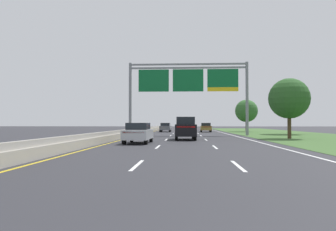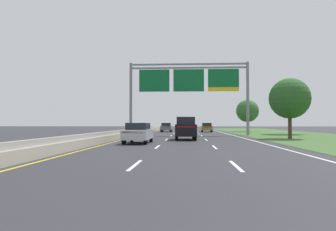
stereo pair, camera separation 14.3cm
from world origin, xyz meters
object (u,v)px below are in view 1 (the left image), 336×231
object	(u,v)px
car_silver_left_lane_sedan	(138,133)
roadside_tree_distant	(246,111)
car_black_centre_lane_suv	(185,128)
car_gold_right_lane_sedan	(206,127)
roadside_tree_far	(289,99)
roadside_tree_mid	(289,99)
car_grey_left_lane_sedan	(166,127)
pickup_truck_navy	(185,126)
overhead_sign_gantry	(188,83)

from	to	relation	value
car_silver_left_lane_sedan	roadside_tree_distant	distance (m)	36.28
car_black_centre_lane_suv	roadside_tree_distant	world-z (taller)	roadside_tree_distant
car_gold_right_lane_sedan	roadside_tree_far	world-z (taller)	roadside_tree_far
car_silver_left_lane_sedan	roadside_tree_mid	size ratio (longest dim) A/B	0.74
roadside_tree_distant	car_grey_left_lane_sedan	bearing A→B (deg)	-173.57
car_gold_right_lane_sedan	roadside_tree_distant	size ratio (longest dim) A/B	0.77
roadside_tree_far	car_gold_right_lane_sedan	bearing A→B (deg)	134.35
car_gold_right_lane_sedan	car_silver_left_lane_sedan	bearing A→B (deg)	168.12
car_silver_left_lane_sedan	roadside_tree_distant	world-z (taller)	roadside_tree_distant
pickup_truck_navy	roadside_tree_far	xyz separation A→B (m)	(14.28, -6.15, 3.75)
car_black_centre_lane_suv	car_gold_right_lane_sedan	world-z (taller)	car_black_centre_lane_suv
overhead_sign_gantry	car_silver_left_lane_sedan	distance (m)	17.10
car_gold_right_lane_sedan	roadside_tree_distant	bearing A→B (deg)	-73.71
roadside_tree_distant	roadside_tree_mid	bearing A→B (deg)	-91.48
car_black_centre_lane_suv	roadside_tree_far	size ratio (longest dim) A/B	0.64
car_gold_right_lane_sedan	overhead_sign_gantry	bearing A→B (deg)	169.42
car_gold_right_lane_sedan	roadside_tree_mid	size ratio (longest dim) A/B	0.74
pickup_truck_navy	car_silver_left_lane_sedan	size ratio (longest dim) A/B	1.22
roadside_tree_distant	car_black_centre_lane_suv	bearing A→B (deg)	-111.52
car_grey_left_lane_sedan	roadside_tree_distant	distance (m)	14.77
car_grey_left_lane_sedan	pickup_truck_navy	bearing A→B (deg)	-145.34
car_gold_right_lane_sedan	roadside_tree_far	xyz separation A→B (m)	(10.70, -10.94, 4.01)
overhead_sign_gantry	roadside_tree_mid	size ratio (longest dim) A/B	2.52
overhead_sign_gantry	roadside_tree_distant	world-z (taller)	overhead_sign_gantry
pickup_truck_navy	car_grey_left_lane_sedan	world-z (taller)	pickup_truck_navy
car_black_centre_lane_suv	roadside_tree_distant	size ratio (longest dim) A/B	0.83
pickup_truck_navy	overhead_sign_gantry	bearing A→B (deg)	-177.39
car_silver_left_lane_sedan	roadside_tree_distant	bearing A→B (deg)	-22.73
car_grey_left_lane_sedan	roadside_tree_mid	distance (m)	27.69
car_silver_left_lane_sedan	car_gold_right_lane_sedan	xyz separation A→B (m)	(7.17, 31.12, 0.00)
car_silver_left_lane_sedan	car_grey_left_lane_sedan	bearing A→B (deg)	0.70
car_black_centre_lane_suv	car_silver_left_lane_sedan	distance (m)	6.49
car_silver_left_lane_sedan	car_gold_right_lane_sedan	size ratio (longest dim) A/B	1.00
overhead_sign_gantry	car_black_centre_lane_suv	xyz separation A→B (m)	(-0.36, -10.23, -5.43)
car_gold_right_lane_sedan	roadside_tree_mid	distance (m)	24.61
car_black_centre_lane_suv	car_silver_left_lane_sedan	bearing A→B (deg)	144.83
car_gold_right_lane_sedan	pickup_truck_navy	bearing A→B (deg)	144.30
roadside_tree_distant	overhead_sign_gantry	bearing A→B (deg)	-121.14
overhead_sign_gantry	pickup_truck_navy	world-z (taller)	overhead_sign_gantry
car_grey_left_lane_sedan	roadside_tree_far	distance (m)	21.41
pickup_truck_navy	roadside_tree_mid	size ratio (longest dim) A/B	0.91
car_gold_right_lane_sedan	roadside_tree_far	bearing A→B (deg)	-134.55
car_gold_right_lane_sedan	roadside_tree_mid	bearing A→B (deg)	-162.95
roadside_tree_far	pickup_truck_navy	bearing A→B (deg)	156.69
car_black_centre_lane_suv	car_grey_left_lane_sedan	size ratio (longest dim) A/B	1.07
pickup_truck_navy	car_gold_right_lane_sedan	xyz separation A→B (m)	(3.58, 4.79, -0.26)
roadside_tree_mid	roadside_tree_distant	bearing A→B (deg)	88.52
car_silver_left_lane_sedan	roadside_tree_distant	size ratio (longest dim) A/B	0.77
car_silver_left_lane_sedan	roadside_tree_far	bearing A→B (deg)	-40.56
overhead_sign_gantry	roadside_tree_mid	distance (m)	12.97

